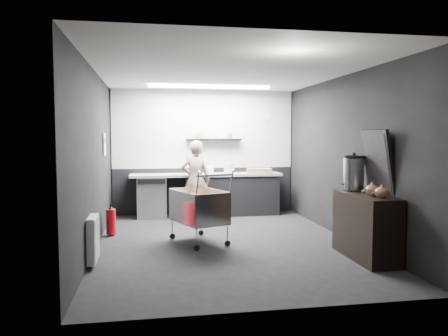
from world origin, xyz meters
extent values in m
plane|color=black|center=(0.00, 0.00, 0.00)|extent=(5.50, 5.50, 0.00)
plane|color=white|center=(0.00, 0.00, 2.70)|extent=(5.50, 5.50, 0.00)
plane|color=black|center=(0.00, 2.75, 1.35)|extent=(5.50, 0.00, 5.50)
plane|color=black|center=(0.00, -2.75, 1.35)|extent=(5.50, 0.00, 5.50)
plane|color=black|center=(-2.00, 0.00, 1.35)|extent=(0.00, 5.50, 5.50)
plane|color=black|center=(2.00, 0.00, 1.35)|extent=(0.00, 5.50, 5.50)
cube|color=beige|center=(0.00, 2.73, 1.85)|extent=(3.95, 0.02, 1.70)
cube|color=black|center=(0.00, 2.73, 0.50)|extent=(3.95, 0.02, 1.00)
cube|color=black|center=(0.20, 2.62, 1.62)|extent=(1.20, 0.22, 0.04)
cylinder|color=white|center=(1.40, 2.72, 2.15)|extent=(0.20, 0.03, 0.20)
cube|color=white|center=(-1.98, 1.30, 1.55)|extent=(0.02, 0.30, 0.40)
cube|color=red|center=(-1.98, 1.30, 1.62)|extent=(0.02, 0.22, 0.10)
cube|color=white|center=(-1.94, -0.90, 0.35)|extent=(0.10, 0.50, 0.60)
cube|color=white|center=(0.00, 1.85, 2.67)|extent=(2.40, 0.20, 0.04)
cube|color=black|center=(0.55, 2.42, 0.42)|extent=(2.00, 0.56, 0.85)
cube|color=#A2A29E|center=(0.00, 2.42, 0.88)|extent=(3.20, 0.60, 0.05)
cube|color=#9EA0A5|center=(-1.15, 2.42, 0.42)|extent=(0.60, 0.58, 0.85)
cube|color=black|center=(-1.15, 2.12, 0.78)|extent=(0.56, 0.02, 0.10)
imported|color=beige|center=(-0.27, 1.97, 0.81)|extent=(0.63, 0.45, 1.61)
cube|color=silver|center=(-0.42, 0.08, 0.35)|extent=(0.92, 1.11, 0.02)
cube|color=silver|center=(-0.72, 0.08, 0.59)|extent=(0.36, 0.90, 0.50)
cube|color=silver|center=(-0.13, 0.08, 0.59)|extent=(0.36, 0.90, 0.50)
cube|color=silver|center=(-0.42, -0.39, 0.59)|extent=(0.58, 0.24, 0.50)
cube|color=silver|center=(-0.42, 0.54, 0.59)|extent=(0.58, 0.24, 0.50)
cylinder|color=silver|center=(-0.69, -0.36, 0.19)|extent=(0.02, 0.02, 0.34)
cylinder|color=silver|center=(-0.16, -0.36, 0.19)|extent=(0.02, 0.02, 0.34)
cylinder|color=silver|center=(-0.69, 0.51, 0.19)|extent=(0.02, 0.02, 0.34)
cylinder|color=silver|center=(-0.16, 0.51, 0.19)|extent=(0.02, 0.02, 0.34)
cylinder|color=#238332|center=(-0.42, -0.45, 1.12)|extent=(0.59, 0.25, 0.03)
cube|color=brown|center=(-0.56, 0.19, 0.57)|extent=(0.37, 0.41, 0.43)
cube|color=brown|center=(-0.27, -0.06, 0.55)|extent=(0.34, 0.38, 0.38)
cylinder|color=black|center=(-0.69, -0.36, 0.04)|extent=(0.09, 0.06, 0.09)
cylinder|color=black|center=(-0.69, 0.51, 0.04)|extent=(0.09, 0.06, 0.09)
cylinder|color=black|center=(-0.16, -0.36, 0.04)|extent=(0.09, 0.06, 0.09)
cylinder|color=black|center=(-0.16, 0.51, 0.04)|extent=(0.09, 0.06, 0.09)
cube|color=black|center=(1.76, -1.22, 0.45)|extent=(0.45, 1.20, 0.90)
cylinder|color=silver|center=(1.76, -0.82, 1.15)|extent=(0.30, 0.30, 0.46)
cylinder|color=black|center=(1.76, -0.82, 1.40)|extent=(0.30, 0.30, 0.04)
sphere|color=black|center=(1.76, -0.82, 1.44)|extent=(0.05, 0.05, 0.05)
ellipsoid|color=brown|center=(1.76, -1.37, 0.98)|extent=(0.18, 0.18, 0.14)
ellipsoid|color=brown|center=(1.76, -1.62, 0.98)|extent=(0.18, 0.18, 0.14)
cube|color=black|center=(1.94, -1.17, 1.35)|extent=(0.21, 0.70, 0.89)
cube|color=black|center=(1.92, -1.17, 1.35)|extent=(0.15, 0.60, 0.77)
cylinder|color=#B60C13|center=(-1.85, 0.82, 0.24)|extent=(0.16, 0.16, 0.43)
cone|color=black|center=(-1.85, 0.82, 0.48)|extent=(0.11, 0.11, 0.06)
cylinder|color=black|center=(-1.85, 0.82, 0.53)|extent=(0.03, 0.03, 0.06)
cube|color=olive|center=(1.15, 2.37, 0.95)|extent=(0.57, 0.47, 0.10)
cylinder|color=beige|center=(0.49, 2.42, 1.00)|extent=(0.21, 0.21, 0.21)
cube|color=white|center=(0.06, 2.37, 0.98)|extent=(0.20, 0.17, 0.16)
camera|label=1|loc=(-1.20, -6.77, 1.71)|focal=35.00mm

